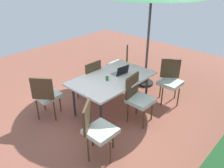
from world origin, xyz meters
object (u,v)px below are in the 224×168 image
dining_table (112,80)px  chair_north (138,97)px  chair_northeast (97,128)px  chair_northwest (170,79)px  chair_south (89,78)px  cup (107,78)px  chair_southwest (121,63)px  laptop (121,72)px  chair_southeast (46,94)px

dining_table → chair_north: bearing=93.6°
chair_northeast → chair_northwest: size_ratio=1.00×
chair_northeast → chair_northwest: bearing=-35.6°
chair_north → chair_south: 1.33m
chair_northeast → cup: 1.29m
dining_table → chair_southwest: chair_southwest is taller
laptop → cup: (0.41, -0.01, -0.00)m
chair_southeast → dining_table: bearing=-161.0°
chair_southeast → chair_south: 1.09m
chair_southeast → chair_south: same height
chair_northeast → chair_southwest: bearing=-3.9°
dining_table → chair_northwest: chair_northwest is taller
chair_north → chair_northeast: size_ratio=1.00×
chair_southeast → chair_north: bearing=-177.5°
cup → chair_southwest: bearing=-150.4°
chair_southeast → laptop: bearing=-157.1°
chair_northwest → chair_south: same height
chair_southwest → cup: 1.55m
chair_southwest → chair_northeast: (2.34, 1.50, 0.00)m
dining_table → chair_southwest: (-1.16, -0.73, -0.17)m
chair_northeast → cup: chair_northeast is taller
dining_table → cup: size_ratio=19.75×
chair_southwest → chair_northwest: same height
cup → chair_south: bearing=-100.3°
chair_south → laptop: laptop is taller
chair_northwest → laptop: 1.19m
chair_northeast → chair_southeast: bearing=51.5°
cup → chair_southeast: bearing=-39.2°
chair_southwest → chair_northeast: bearing=-6.1°
laptop → chair_south: bearing=-59.8°
dining_table → chair_northeast: size_ratio=1.80×
chair_northeast → laptop: size_ratio=2.79×
dining_table → chair_southwest: size_ratio=1.80×
cup → dining_table: bearing=-173.0°
dining_table → chair_south: (0.05, -0.67, -0.17)m
chair_southwest → cup: (1.33, 0.76, 0.27)m
dining_table → cup: cup is taller
laptop → chair_southwest: bearing=-132.1°
dining_table → chair_north: (-0.04, 0.66, -0.17)m
chair_southeast → laptop: (-1.37, 0.80, 0.27)m
chair_northeast → cup: bearing=-0.4°
chair_south → cup: chair_south is taller
chair_southwest → chair_south: same height
chair_south → cup: bearing=80.2°
chair_southeast → laptop: size_ratio=2.79×
chair_southwest → chair_northwest: bearing=51.8°
chair_southwest → chair_northeast: size_ratio=1.00×
chair_north → chair_southeast: bearing=122.0°
chair_southwest → cup: bearing=-9.0°
chair_southwest → chair_northeast: same height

